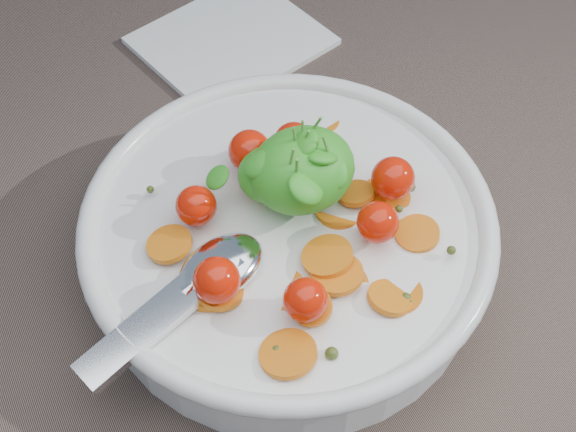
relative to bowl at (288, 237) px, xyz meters
name	(u,v)px	position (x,y,z in m)	size (l,w,h in m)	color
ground	(262,240)	(-0.01, 0.03, -0.03)	(6.00, 6.00, 0.00)	#6D594E
bowl	(288,237)	(0.00, 0.00, 0.00)	(0.30, 0.28, 0.12)	white
napkin	(231,41)	(0.06, 0.24, -0.03)	(0.15, 0.13, 0.01)	white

